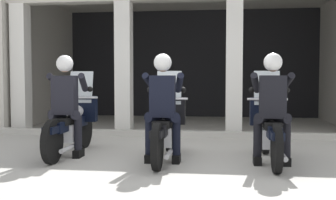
{
  "coord_description": "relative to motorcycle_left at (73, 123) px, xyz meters",
  "views": [
    {
      "loc": [
        0.84,
        -6.44,
        1.24
      ],
      "look_at": [
        0.0,
        0.09,
        0.88
      ],
      "focal_mm": 44.34,
      "sensor_mm": 36.0,
      "label": 1
    }
  ],
  "objects": [
    {
      "name": "motorcycle_center",
      "position": [
        1.56,
        -0.22,
        0.0
      ],
      "size": [
        0.62,
        2.04,
        1.35
      ],
      "rotation": [
        0.0,
        0.0,
        0.32
      ],
      "color": "black",
      "rests_on": "ground"
    },
    {
      "name": "motorcycle_left",
      "position": [
        0.0,
        0.0,
        0.0
      ],
      "size": [
        0.62,
        2.04,
        1.35
      ],
      "rotation": [
        0.0,
        0.0,
        0.37
      ],
      "color": "black",
      "rests_on": "ground"
    },
    {
      "name": "kerb_strip",
      "position": [
        1.45,
        2.15,
        -0.44
      ],
      "size": [
        7.91,
        0.24,
        0.12
      ],
      "primitive_type": "cube",
      "color": "#B7B5AD",
      "rests_on": "ground"
    },
    {
      "name": "police_officer_center",
      "position": [
        1.56,
        -0.5,
        0.44
      ],
      "size": [
        0.63,
        0.61,
        1.58
      ],
      "rotation": [
        0.0,
        0.0,
        0.32
      ],
      "color": "black",
      "rests_on": "ground"
    },
    {
      "name": "ground_plane",
      "position": [
        1.56,
        2.99,
        -0.5
      ],
      "size": [
        80.0,
        80.0,
        0.0
      ],
      "primitive_type": "plane",
      "color": "#A8A59E"
    },
    {
      "name": "motorcycle_right",
      "position": [
        3.11,
        -0.18,
        0.0
      ],
      "size": [
        0.62,
        2.04,
        1.35
      ],
      "rotation": [
        0.0,
        0.0,
        0.36
      ],
      "color": "black",
      "rests_on": "ground"
    },
    {
      "name": "station_building",
      "position": [
        1.45,
        5.01,
        1.68
      ],
      "size": [
        8.41,
        4.73,
        3.51
      ],
      "color": "black",
      "rests_on": "ground"
    },
    {
      "name": "police_officer_left",
      "position": [
        -0.0,
        -0.28,
        0.44
      ],
      "size": [
        0.63,
        0.61,
        1.58
      ],
      "rotation": [
        0.0,
        0.0,
        0.37
      ],
      "color": "black",
      "rests_on": "ground"
    },
    {
      "name": "police_officer_right",
      "position": [
        3.11,
        -0.46,
        0.44
      ],
      "size": [
        0.63,
        0.61,
        1.58
      ],
      "rotation": [
        0.0,
        0.0,
        0.36
      ],
      "color": "black",
      "rests_on": "ground"
    }
  ]
}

